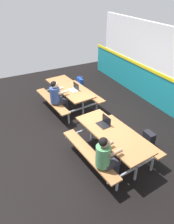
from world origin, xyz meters
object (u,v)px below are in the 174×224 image
at_px(picnic_table_right, 112,139).
at_px(laptop_silver, 74,89).
at_px(student_nearer, 57,96).
at_px(backpack_dark, 149,140).
at_px(picnic_table_left, 69,92).
at_px(laptop_dark, 104,123).
at_px(tote_bag_bright, 80,82).
at_px(student_further, 106,156).

height_order(picnic_table_right, laptop_silver, laptop_silver).
relative_size(student_nearer, backpack_dark, 2.74).
height_order(picnic_table_left, backpack_dark, picnic_table_left).
bearing_deg(laptop_dark, backpack_dark, 66.13).
xyz_separation_m(laptop_dark, tote_bag_bright, (-3.60, 1.09, -0.59)).
xyz_separation_m(student_nearer, student_further, (2.91, -0.07, 0.00)).
bearing_deg(laptop_dark, tote_bag_bright, 163.09).
distance_m(backpack_dark, tote_bag_bright, 4.08).
bearing_deg(student_nearer, laptop_dark, 12.45).
distance_m(student_further, backpack_dark, 1.72).
height_order(student_nearer, laptop_silver, student_nearer).
xyz_separation_m(laptop_silver, backpack_dark, (2.52, 0.93, -0.57)).
xyz_separation_m(backpack_dark, tote_bag_bright, (-4.08, 0.02, -0.02)).
distance_m(student_further, tote_bag_bright, 4.82).
relative_size(student_nearer, tote_bag_bright, 2.81).
relative_size(picnic_table_right, tote_bag_bright, 4.91).
bearing_deg(picnic_table_left, laptop_dark, -2.16).
bearing_deg(picnic_table_left, student_nearer, -58.43).
height_order(student_nearer, laptop_dark, student_nearer).
bearing_deg(picnic_table_left, laptop_silver, 13.23).
xyz_separation_m(picnic_table_left, picnic_table_right, (2.69, -0.09, 0.00)).
height_order(picnic_table_left, laptop_silver, laptop_silver).
bearing_deg(laptop_dark, laptop_silver, 175.78).
bearing_deg(laptop_silver, laptop_dark, -4.22).
distance_m(student_nearer, laptop_dark, 2.04).
relative_size(picnic_table_right, laptop_dark, 6.21).
relative_size(backpack_dark, tote_bag_bright, 1.02).
distance_m(picnic_table_left, laptop_silver, 0.35).
bearing_deg(picnic_table_right, laptop_silver, 176.38).
xyz_separation_m(picnic_table_right, laptop_silver, (-2.42, 0.15, 0.21)).
xyz_separation_m(student_further, tote_bag_bright, (-4.52, 1.60, -0.51)).
bearing_deg(student_further, backpack_dark, 105.46).
relative_size(student_nearer, laptop_dark, 3.55).
bearing_deg(tote_bag_bright, laptop_dark, -16.91).
height_order(student_nearer, backpack_dark, student_nearer).
relative_size(laptop_dark, backpack_dark, 0.77).
distance_m(picnic_table_left, backpack_dark, 2.99).
relative_size(student_further, laptop_silver, 3.55).
xyz_separation_m(picnic_table_left, laptop_silver, (0.27, 0.06, 0.21)).
height_order(picnic_table_right, laptop_dark, laptop_dark).
distance_m(picnic_table_left, tote_bag_bright, 1.67).
bearing_deg(laptop_dark, picnic_table_right, -0.26).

